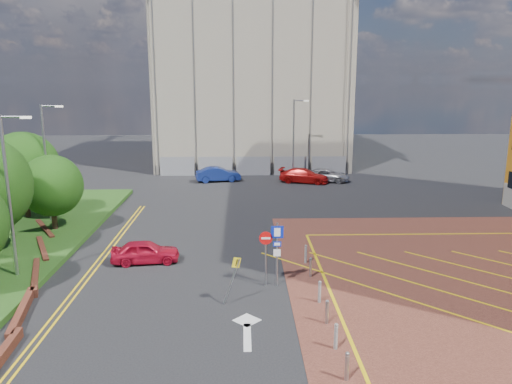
{
  "coord_description": "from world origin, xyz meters",
  "views": [
    {
      "loc": [
        -1.15,
        -21.85,
        9.87
      ],
      "look_at": [
        -0.43,
        4.33,
        3.97
      ],
      "focal_mm": 35.0,
      "sensor_mm": 36.0,
      "label": 1
    }
  ],
  "objects_px": {
    "car_blue_back": "(218,174)",
    "car_silver_back": "(327,175)",
    "lamp_back": "(294,136)",
    "car_red_back": "(304,176)",
    "warning_sign": "(233,275)",
    "tree_d": "(23,168)",
    "lamp_left_near": "(10,190)",
    "sign_cluster": "(273,248)",
    "lamp_left_far": "(47,158)",
    "car_red_left": "(145,252)",
    "tree_c": "(51,186)"
  },
  "relations": [
    {
      "from": "sign_cluster",
      "to": "car_blue_back",
      "type": "bearing_deg",
      "value": 98.5
    },
    {
      "from": "tree_d",
      "to": "lamp_left_near",
      "type": "distance_m",
      "value": 11.76
    },
    {
      "from": "tree_d",
      "to": "car_blue_back",
      "type": "relative_size",
      "value": 1.38
    },
    {
      "from": "lamp_left_far",
      "to": "car_red_left",
      "type": "relative_size",
      "value": 2.17
    },
    {
      "from": "lamp_back",
      "to": "car_silver_back",
      "type": "bearing_deg",
      "value": -25.0
    },
    {
      "from": "tree_d",
      "to": "sign_cluster",
      "type": "relative_size",
      "value": 1.9
    },
    {
      "from": "lamp_back",
      "to": "car_red_back",
      "type": "height_order",
      "value": "lamp_back"
    },
    {
      "from": "tree_d",
      "to": "car_silver_back",
      "type": "height_order",
      "value": "tree_d"
    },
    {
      "from": "lamp_back",
      "to": "car_blue_back",
      "type": "relative_size",
      "value": 1.82
    },
    {
      "from": "car_red_left",
      "to": "car_red_back",
      "type": "relative_size",
      "value": 0.76
    },
    {
      "from": "tree_c",
      "to": "lamp_back",
      "type": "relative_size",
      "value": 0.61
    },
    {
      "from": "tree_c",
      "to": "car_red_left",
      "type": "bearing_deg",
      "value": -39.0
    },
    {
      "from": "warning_sign",
      "to": "car_silver_back",
      "type": "relative_size",
      "value": 0.5
    },
    {
      "from": "car_blue_back",
      "to": "car_silver_back",
      "type": "height_order",
      "value": "car_blue_back"
    },
    {
      "from": "car_silver_back",
      "to": "tree_c",
      "type": "bearing_deg",
      "value": 143.93
    },
    {
      "from": "car_red_left",
      "to": "car_blue_back",
      "type": "distance_m",
      "value": 22.68
    },
    {
      "from": "sign_cluster",
      "to": "car_red_left",
      "type": "relative_size",
      "value": 0.87
    },
    {
      "from": "car_blue_back",
      "to": "car_red_back",
      "type": "xyz_separation_m",
      "value": [
        8.46,
        -0.82,
        -0.02
      ]
    },
    {
      "from": "tree_d",
      "to": "warning_sign",
      "type": "relative_size",
      "value": 2.71
    },
    {
      "from": "tree_c",
      "to": "car_silver_back",
      "type": "distance_m",
      "value": 26.63
    },
    {
      "from": "lamp_left_near",
      "to": "sign_cluster",
      "type": "xyz_separation_m",
      "value": [
        12.72,
        -1.02,
        -2.71
      ]
    },
    {
      "from": "sign_cluster",
      "to": "car_red_left",
      "type": "distance_m",
      "value": 7.72
    },
    {
      "from": "car_red_left",
      "to": "car_silver_back",
      "type": "distance_m",
      "value": 26.1
    },
    {
      "from": "car_blue_back",
      "to": "car_red_back",
      "type": "height_order",
      "value": "car_blue_back"
    },
    {
      "from": "car_red_back",
      "to": "car_silver_back",
      "type": "distance_m",
      "value": 2.38
    },
    {
      "from": "lamp_left_near",
      "to": "sign_cluster",
      "type": "distance_m",
      "value": 13.04
    },
    {
      "from": "car_blue_back",
      "to": "lamp_back",
      "type": "bearing_deg",
      "value": -92.15
    },
    {
      "from": "sign_cluster",
      "to": "car_blue_back",
      "type": "relative_size",
      "value": 0.73
    },
    {
      "from": "lamp_back",
      "to": "car_red_back",
      "type": "bearing_deg",
      "value": -67.76
    },
    {
      "from": "tree_d",
      "to": "lamp_back",
      "type": "relative_size",
      "value": 0.76
    },
    {
      "from": "lamp_left_far",
      "to": "car_red_left",
      "type": "xyz_separation_m",
      "value": [
        7.89,
        -7.65,
        -4.03
      ]
    },
    {
      "from": "lamp_back",
      "to": "warning_sign",
      "type": "relative_size",
      "value": 3.57
    },
    {
      "from": "lamp_left_near",
      "to": "car_blue_back",
      "type": "xyz_separation_m",
      "value": [
        8.85,
        24.84,
        -3.93
      ]
    },
    {
      "from": "tree_d",
      "to": "lamp_left_near",
      "type": "relative_size",
      "value": 0.76
    },
    {
      "from": "tree_d",
      "to": "car_red_left",
      "type": "distance_m",
      "value": 13.59
    },
    {
      "from": "car_red_back",
      "to": "tree_d",
      "type": "bearing_deg",
      "value": 138.31
    },
    {
      "from": "car_red_back",
      "to": "tree_c",
      "type": "bearing_deg",
      "value": 148.04
    },
    {
      "from": "tree_d",
      "to": "car_silver_back",
      "type": "distance_m",
      "value": 27.5
    },
    {
      "from": "sign_cluster",
      "to": "tree_c",
      "type": "bearing_deg",
      "value": 146.84
    },
    {
      "from": "car_red_left",
      "to": "car_red_back",
      "type": "distance_m",
      "value": 24.49
    },
    {
      "from": "car_blue_back",
      "to": "car_red_back",
      "type": "relative_size",
      "value": 0.91
    },
    {
      "from": "lamp_left_far",
      "to": "lamp_back",
      "type": "xyz_separation_m",
      "value": [
        18.5,
        16.0,
        -0.3
      ]
    },
    {
      "from": "lamp_left_near",
      "to": "warning_sign",
      "type": "relative_size",
      "value": 3.57
    },
    {
      "from": "car_red_left",
      "to": "car_silver_back",
      "type": "xyz_separation_m",
      "value": [
        13.74,
        22.19,
        -0.01
      ]
    },
    {
      "from": "lamp_left_far",
      "to": "sign_cluster",
      "type": "xyz_separation_m",
      "value": [
        14.72,
        -11.02,
        -2.71
      ]
    },
    {
      "from": "car_red_left",
      "to": "car_silver_back",
      "type": "bearing_deg",
      "value": -38.78
    },
    {
      "from": "tree_c",
      "to": "car_red_left",
      "type": "relative_size",
      "value": 1.33
    },
    {
      "from": "warning_sign",
      "to": "car_silver_back",
      "type": "height_order",
      "value": "warning_sign"
    },
    {
      "from": "car_silver_back",
      "to": "lamp_back",
      "type": "bearing_deg",
      "value": 80.32
    },
    {
      "from": "tree_d",
      "to": "car_red_left",
      "type": "xyz_separation_m",
      "value": [
        9.97,
        -8.65,
        -3.24
      ]
    }
  ]
}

